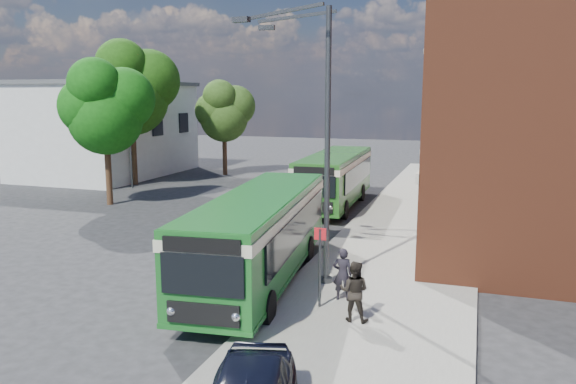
% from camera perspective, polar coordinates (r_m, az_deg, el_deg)
% --- Properties ---
extents(ground, '(120.00, 120.00, 0.00)m').
position_cam_1_polar(ground, '(22.58, -7.72, -6.44)').
color(ground, '#27272A').
rests_on(ground, ground).
extents(pavement, '(6.00, 48.00, 0.15)m').
position_cam_1_polar(pavement, '(28.19, 12.72, -3.15)').
color(pavement, gray).
rests_on(pavement, ground).
extents(kerb_line, '(0.12, 48.00, 0.01)m').
position_cam_1_polar(kerb_line, '(28.66, 6.64, -2.89)').
color(kerb_line, beige).
rests_on(kerb_line, ground).
extents(brick_office, '(12.10, 26.00, 14.20)m').
position_cam_1_polar(brick_office, '(31.63, 26.93, 10.02)').
color(brick_office, brown).
rests_on(brick_office, ground).
extents(white_building, '(9.40, 13.40, 7.30)m').
position_cam_1_polar(white_building, '(46.63, -17.88, 6.15)').
color(white_building, silver).
rests_on(white_building, ground).
extents(flagpole, '(0.95, 0.10, 9.00)m').
position_cam_1_polar(flagpole, '(39.28, -15.79, 7.51)').
color(flagpole, '#343639').
rests_on(flagpole, ground).
extents(street_lamp, '(2.96, 2.38, 9.00)m').
position_cam_1_polar(street_lamp, '(18.10, 2.91, 5.05)').
color(street_lamp, '#343639').
rests_on(street_lamp, ground).
extents(bus_stop_sign, '(0.35, 0.08, 2.52)m').
position_cam_1_polar(bus_stop_sign, '(16.43, 3.26, -7.13)').
color(bus_stop_sign, '#343639').
rests_on(bus_stop_sign, ground).
extents(bus_front, '(3.72, 11.06, 3.02)m').
position_cam_1_polar(bus_front, '(18.96, -2.84, -3.79)').
color(bus_front, '#18601F').
rests_on(bus_front, ground).
extents(bus_rear, '(2.95, 10.23, 3.02)m').
position_cam_1_polar(bus_rear, '(31.82, 4.81, 1.75)').
color(bus_rear, '#255E1F').
rests_on(bus_rear, ground).
extents(pedestrian_a, '(0.65, 0.49, 1.61)m').
position_cam_1_polar(pedestrian_a, '(17.20, 5.57, -8.30)').
color(pedestrian_a, black).
rests_on(pedestrian_a, pavement).
extents(pedestrian_b, '(0.83, 0.65, 1.69)m').
position_cam_1_polar(pedestrian_b, '(15.70, 6.74, -9.97)').
color(pedestrian_b, black).
rests_on(pedestrian_b, pavement).
extents(tree_left, '(4.93, 4.69, 8.33)m').
position_cam_1_polar(tree_left, '(33.56, -18.08, 8.27)').
color(tree_left, '#3D2616').
rests_on(tree_left, ground).
extents(tree_mid, '(5.92, 5.63, 10.00)m').
position_cam_1_polar(tree_mid, '(40.70, -15.62, 10.20)').
color(tree_mid, '#3D2616').
rests_on(tree_mid, ground).
extents(tree_right, '(4.41, 4.20, 7.45)m').
position_cam_1_polar(tree_right, '(44.61, -6.49, 8.21)').
color(tree_right, '#3D2616').
rests_on(tree_right, ground).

